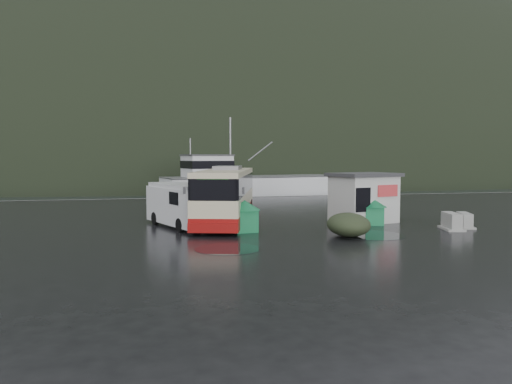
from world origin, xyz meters
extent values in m
plane|color=black|center=(0.00, 0.00, 0.00)|extent=(160.00, 160.00, 0.00)
cube|color=black|center=(0.00, 110.00, 0.00)|extent=(300.00, 180.00, 0.02)
cube|color=#999993|center=(0.00, 20.00, 0.00)|extent=(160.00, 0.60, 1.50)
ellipsoid|color=black|center=(10.00, 250.00, 0.00)|extent=(780.00, 540.00, 570.00)
cylinder|color=black|center=(4.93, -4.05, 0.01)|extent=(3.18, 3.18, 0.01)
cylinder|color=black|center=(-2.44, -6.14, 0.01)|extent=(2.75, 2.75, 0.01)
cylinder|color=black|center=(8.00, 3.18, 0.01)|extent=(3.47, 3.47, 0.01)
camera|label=1|loc=(-5.58, -26.11, 3.75)|focal=35.00mm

